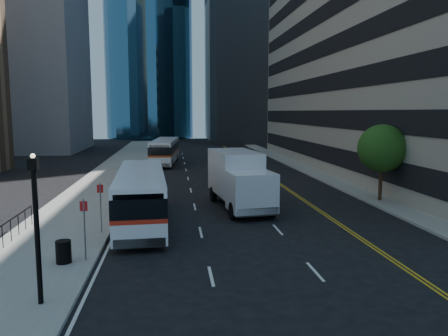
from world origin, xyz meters
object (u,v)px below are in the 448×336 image
object	(u,v)px
bus_front	(141,195)
lamp_post	(36,223)
box_truck	(239,179)
street_tree	(382,148)
trash_can	(64,252)
bus_rear	(165,151)

from	to	relation	value
bus_front	lamp_post	bearing A→B (deg)	-106.11
bus_front	box_truck	world-z (taller)	box_truck
street_tree	trash_can	bearing A→B (deg)	-150.52
box_truck	trash_can	bearing A→B (deg)	-138.26
lamp_post	box_truck	bearing A→B (deg)	58.19
bus_rear	trash_can	distance (m)	34.06
street_tree	box_truck	world-z (taller)	street_tree
bus_rear	box_truck	size ratio (longest dim) A/B	1.47
box_truck	trash_can	size ratio (longest dim) A/B	8.52
bus_front	street_tree	bearing A→B (deg)	10.31
bus_rear	box_truck	distance (m)	24.77
trash_can	lamp_post	bearing A→B (deg)	-87.14
trash_can	box_truck	bearing A→B (deg)	48.69
street_tree	bus_rear	world-z (taller)	street_tree
trash_can	bus_front	bearing A→B (deg)	68.58
street_tree	box_truck	bearing A→B (deg)	-176.16
lamp_post	box_truck	distance (m)	15.73
lamp_post	box_truck	world-z (taller)	lamp_post
box_truck	street_tree	bearing A→B (deg)	-3.11
bus_front	box_truck	size ratio (longest dim) A/B	1.47
lamp_post	street_tree	bearing A→B (deg)	37.87
bus_front	trash_can	distance (m)	7.15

